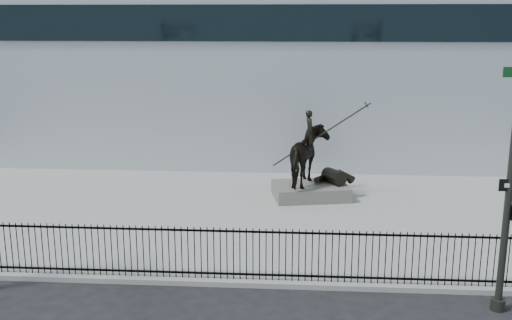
{
  "coord_description": "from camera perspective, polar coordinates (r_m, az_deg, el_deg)",
  "views": [
    {
      "loc": [
        1.86,
        -14.08,
        7.21
      ],
      "look_at": [
        0.45,
        6.0,
        2.43
      ],
      "focal_mm": 42.0,
      "sensor_mm": 36.0,
      "label": 1
    }
  ],
  "objects": [
    {
      "name": "ground",
      "position": [
        15.93,
        -3.22,
        -13.58
      ],
      "size": [
        120.0,
        120.0,
        0.0
      ],
      "primitive_type": "plane",
      "color": "black",
      "rests_on": "ground"
    },
    {
      "name": "picket_fence",
      "position": [
        16.68,
        -2.72,
        -8.87
      ],
      "size": [
        22.1,
        0.1,
        1.5
      ],
      "color": "black",
      "rests_on": "plaza"
    },
    {
      "name": "equestrian_statue",
      "position": [
        23.89,
        5.41,
        0.31
      ],
      "size": [
        3.68,
        2.64,
        3.17
      ],
      "rotation": [
        0.0,
        0.0,
        0.19
      ],
      "color": "black",
      "rests_on": "statue_plinth"
    },
    {
      "name": "plaza",
      "position": [
        22.34,
        -0.98,
        -5.27
      ],
      "size": [
        30.0,
        12.0,
        0.15
      ],
      "primitive_type": "cube",
      "color": "gray",
      "rests_on": "ground"
    },
    {
      "name": "building",
      "position": [
        34.24,
        0.9,
        8.82
      ],
      "size": [
        44.0,
        14.0,
        9.0
      ],
      "primitive_type": "cube",
      "color": "#B7BEC7",
      "rests_on": "ground"
    },
    {
      "name": "statue_plinth",
      "position": [
        24.23,
        5.2,
        -2.96
      ],
      "size": [
        3.24,
        2.52,
        0.55
      ],
      "primitive_type": "cube",
      "rotation": [
        0.0,
        0.0,
        0.19
      ],
      "color": "#575450",
      "rests_on": "plaza"
    }
  ]
}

